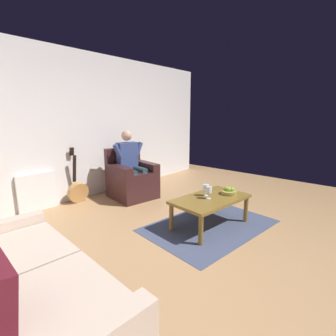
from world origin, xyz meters
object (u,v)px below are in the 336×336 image
at_px(wine_glass_near, 206,188).
at_px(wine_glass_far, 209,190).
at_px(couch, 14,304).
at_px(coffee_table, 210,201).
at_px(guitar, 78,190).
at_px(fruit_bowl, 229,192).
at_px(person_seated, 131,162).
at_px(armchair, 131,180).

xyz_separation_m(wine_glass_near, wine_glass_far, (0.08, 0.10, 0.01)).
height_order(couch, coffee_table, couch).
relative_size(guitar, fruit_bowl, 4.44).
distance_m(guitar, fruit_bowl, 2.64).
bearing_deg(guitar, person_seated, 149.50).
distance_m(coffee_table, wine_glass_near, 0.19).
xyz_separation_m(armchair, wine_glass_far, (0.17, 1.81, 0.20)).
bearing_deg(guitar, wine_glass_far, 106.04).
bearing_deg(armchair, guitar, -21.81).
relative_size(wine_glass_near, fruit_bowl, 0.73).
xyz_separation_m(armchair, couch, (2.60, 1.80, -0.03)).
xyz_separation_m(coffee_table, wine_glass_near, (-0.03, -0.10, 0.16)).
xyz_separation_m(coffee_table, fruit_bowl, (-0.31, 0.11, 0.09)).
relative_size(coffee_table, wine_glass_far, 6.85).
height_order(armchair, wine_glass_near, armchair).
bearing_deg(armchair, coffee_table, 94.84).
height_order(person_seated, couch, person_seated).
bearing_deg(coffee_table, person_seated, -93.81).
bearing_deg(fruit_bowl, coffee_table, -19.97).
relative_size(guitar, wine_glass_far, 5.77).
height_order(armchair, coffee_table, armchair).
xyz_separation_m(wine_glass_near, fruit_bowl, (-0.28, 0.21, -0.07)).
distance_m(couch, guitar, 2.89).
xyz_separation_m(person_seated, wine_glass_near, (0.09, 1.71, -0.15)).
relative_size(person_seated, couch, 0.67).
relative_size(armchair, person_seated, 0.73).
relative_size(couch, wine_glass_near, 11.60).
distance_m(couch, wine_glass_far, 2.44).
height_order(person_seated, guitar, person_seated).
distance_m(armchair, wine_glass_far, 1.83).
relative_size(guitar, wine_glass_near, 6.04).
xyz_separation_m(couch, fruit_bowl, (-2.79, 0.12, 0.16)).
distance_m(couch, wine_glass_near, 2.51).
height_order(coffee_table, fruit_bowl, fruit_bowl).
bearing_deg(coffee_table, guitar, -72.80).
bearing_deg(wine_glass_far, person_seated, -95.41).
xyz_separation_m(guitar, wine_glass_far, (-0.66, 2.30, 0.32)).
bearing_deg(wine_glass_far, guitar, -73.96).
bearing_deg(fruit_bowl, couch, -2.53).
relative_size(armchair, wine_glass_far, 5.40).
bearing_deg(person_seated, couch, 43.44).
bearing_deg(person_seated, armchair, -90.00).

